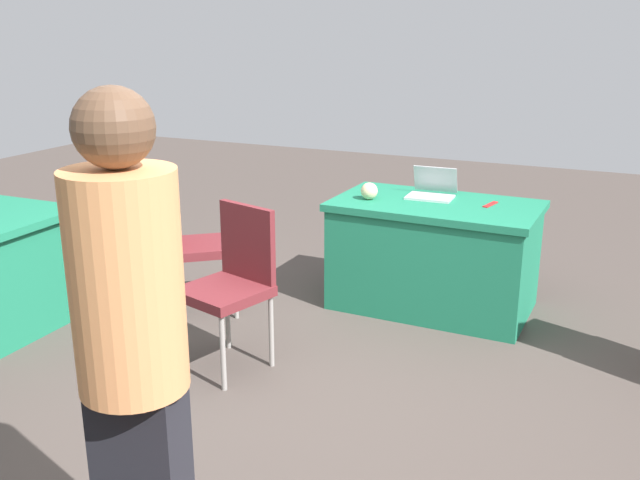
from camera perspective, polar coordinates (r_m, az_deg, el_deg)
name	(u,v)px	position (r m, az deg, el deg)	size (l,w,h in m)	color
ground_plane	(298,392)	(4.02, -1.77, -12.17)	(14.40, 14.40, 0.00)	#4C423D
table_foreground	(434,255)	(5.07, 9.15, -1.20)	(1.42, 0.84, 0.77)	#1E7A56
chair_tucked_right	(233,277)	(4.14, -7.07, -2.98)	(0.54, 0.54, 0.96)	#9E9993
chair_aisle	(192,238)	(4.95, -10.24, 0.20)	(0.62, 0.62, 0.95)	#9E9993
person_presenter	(132,346)	(2.27, -14.90, -8.25)	(0.40, 0.40, 1.80)	#26262D
laptop_silver	(432,192)	(5.11, 8.98, 3.88)	(0.33, 0.30, 0.21)	silver
yarn_ball	(369,191)	(4.99, 3.99, 3.95)	(0.12, 0.12, 0.12)	beige
scissors_red	(490,204)	(4.97, 13.57, 2.80)	(0.18, 0.04, 0.01)	red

